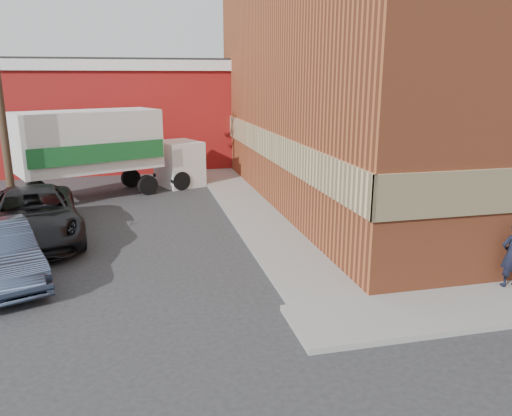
{
  "coord_description": "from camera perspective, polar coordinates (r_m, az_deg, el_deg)",
  "views": [
    {
      "loc": [
        -3.18,
        -9.13,
        4.72
      ],
      "look_at": [
        -0.47,
        2.3,
        1.62
      ],
      "focal_mm": 35.0,
      "sensor_mm": 36.0,
      "label": 1
    }
  ],
  "objects": [
    {
      "name": "ground",
      "position": [
        10.76,
        5.37,
        -11.3
      ],
      "size": [
        90.0,
        90.0,
        0.0
      ],
      "primitive_type": "plane",
      "color": "#28282B",
      "rests_on": "ground"
    },
    {
      "name": "brick_building",
      "position": [
        21.57,
        20.05,
        13.82
      ],
      "size": [
        14.25,
        18.25,
        9.36
      ],
      "color": "#9A4627",
      "rests_on": "ground"
    },
    {
      "name": "sidewalk_west",
      "position": [
        19.1,
        -1.52,
        0.66
      ],
      "size": [
        1.8,
        18.0,
        0.12
      ],
      "primitive_type": "cube",
      "color": "gray",
      "rests_on": "ground"
    },
    {
      "name": "warehouse",
      "position": [
        29.33,
        -19.14,
        10.26
      ],
      "size": [
        16.3,
        8.3,
        5.6
      ],
      "color": "maroon",
      "rests_on": "ground"
    },
    {
      "name": "suv_a",
      "position": [
        16.07,
        -24.12,
        -0.78
      ],
      "size": [
        3.58,
        5.91,
        1.53
      ],
      "primitive_type": "imported",
      "rotation": [
        0.0,
        0.0,
        0.2
      ],
      "color": "black",
      "rests_on": "ground"
    },
    {
      "name": "box_truck",
      "position": [
        21.11,
        -16.74,
        6.72
      ],
      "size": [
        7.23,
        4.57,
        3.44
      ],
      "rotation": [
        0.0,
        0.0,
        0.39
      ],
      "color": "white",
      "rests_on": "ground"
    }
  ]
}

